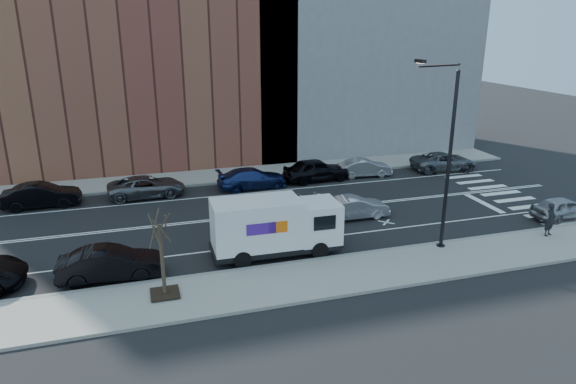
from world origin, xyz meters
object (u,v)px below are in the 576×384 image
driving_sedan (355,207)px  pedestrian (550,220)px  far_parked_b (42,195)px  near_parked_front (563,208)px  fedex_van (275,226)px

driving_sedan → pedestrian: (8.83, -5.77, 0.39)m
driving_sedan → pedestrian: bearing=-123.5°
far_parked_b → pedestrian: pedestrian is taller
driving_sedan → near_parked_front: bearing=-107.6°
far_parked_b → fedex_van: bearing=-133.0°
near_parked_front → pedestrian: 3.65m
fedex_van → driving_sedan: bearing=31.8°
far_parked_b → near_parked_front: (29.91, -11.20, -0.10)m
pedestrian → fedex_van: bearing=149.4°
pedestrian → near_parked_front: bearing=13.4°
pedestrian → far_parked_b: bearing=131.9°
fedex_van → far_parked_b: bearing=139.0°
near_parked_front → pedestrian: size_ratio=2.13×
driving_sedan → pedestrian: pedestrian is taller
near_parked_front → pedestrian: (-2.97, -2.09, 0.40)m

